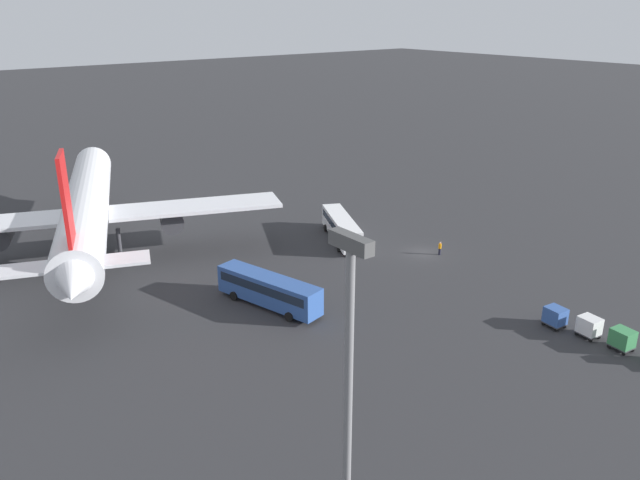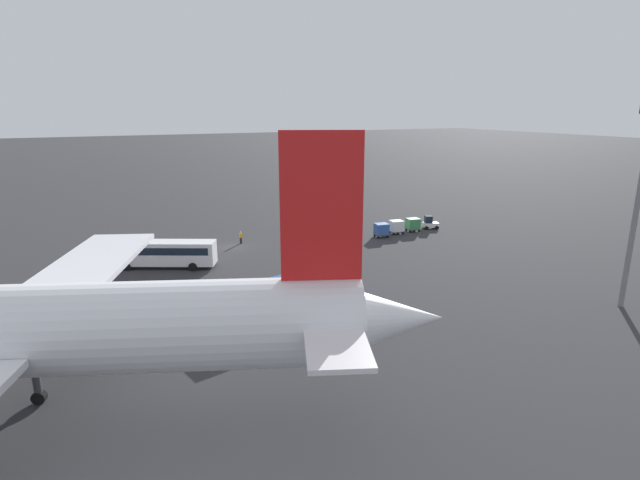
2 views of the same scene
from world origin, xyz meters
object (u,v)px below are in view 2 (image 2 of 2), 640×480
shuttle_bus_near (162,252)px  baggage_tug (430,223)px  worker_person (241,237)px  cargo_cart_blue (381,229)px  shuttle_bus_far (304,287)px  cargo_cart_white (396,226)px  cargo_cart_green (413,224)px

shuttle_bus_near → baggage_tug: 41.55m
worker_person → cargo_cart_blue: size_ratio=0.80×
shuttle_bus_near → shuttle_bus_far: bearing=145.4°
baggage_tug → cargo_cart_blue: (9.81, 1.11, 0.25)m
baggage_tug → cargo_cart_white: size_ratio=1.24×
shuttle_bus_far → cargo_cart_green: shuttle_bus_far is taller
shuttle_bus_far → worker_person: bearing=-106.8°
cargo_cart_white → baggage_tug: bearing=-176.7°
cargo_cart_green → cargo_cart_blue: size_ratio=1.00×
baggage_tug → shuttle_bus_far: bearing=55.3°
shuttle_bus_near → cargo_cart_green: (-38.01, -1.65, -0.75)m
worker_person → cargo_cart_green: (-26.25, 4.83, 0.32)m
baggage_tug → cargo_cart_green: baggage_tug is taller
shuttle_bus_near → cargo_cart_blue: 31.70m
shuttle_bus_near → cargo_cart_blue: bearing=-152.1°
shuttle_bus_far → shuttle_bus_near: bearing=-74.8°
worker_person → cargo_cart_white: bearing=167.8°
cargo_cart_white → shuttle_bus_far: bearing=39.7°
worker_person → cargo_cart_blue: (-19.92, 5.70, 0.32)m
cargo_cart_green → shuttle_bus_far: bearing=36.5°
shuttle_bus_far → baggage_tug: 37.37m
shuttle_bus_far → worker_person: (-1.38, -25.26, -1.15)m
cargo_cart_green → cargo_cart_white: (3.16, 0.14, 0.00)m
shuttle_bus_near → cargo_cart_white: size_ratio=5.74×
cargo_cart_white → cargo_cart_green: bearing=-177.4°
cargo_cart_white → cargo_cart_blue: bearing=12.9°
shuttle_bus_far → baggage_tug: (-31.11, -20.68, -1.08)m
baggage_tug → cargo_cart_blue: bearing=28.1°
shuttle_bus_near → shuttle_bus_far: size_ratio=0.97×
shuttle_bus_near → baggage_tug: bearing=-150.9°
worker_person → cargo_cart_blue: 20.72m
cargo_cart_white → cargo_cart_blue: (3.16, 0.73, 0.00)m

